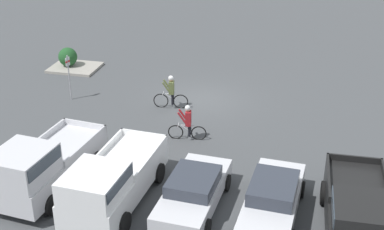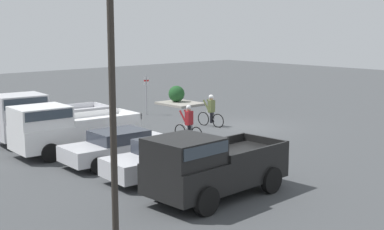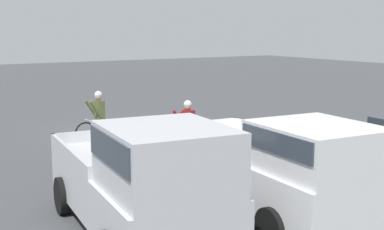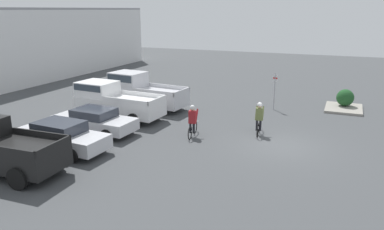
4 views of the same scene
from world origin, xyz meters
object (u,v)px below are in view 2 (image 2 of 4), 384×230
Objects in this scene: sedan_0 at (167,158)px; cyclist_0 at (211,110)px; pickup_truck_0 at (209,165)px; lamppost at (112,66)px; sedan_1 at (119,146)px; cyclist_1 at (189,122)px; pickup_truck_1 at (66,128)px; pickup_truck_2 at (42,117)px; shrub at (177,94)px; fire_lane_sign at (146,91)px.

sedan_0 is 2.71× the size of cyclist_0.
pickup_truck_0 is 0.64× the size of lamppost.
sedan_1 is 2.66× the size of cyclist_1.
cyclist_1 is 0.22× the size of lamppost.
cyclist_0 is (5.94, -7.99, 0.17)m from sedan_0.
pickup_truck_1 is at bearing 9.01° from sedan_0.
pickup_truck_2 is 3.14× the size of cyclist_1.
sedan_0 is 2.80m from sedan_1.
sedan_0 is at bearing -170.99° from pickup_truck_1.
pickup_truck_2 is (2.82, -0.31, 0.08)m from pickup_truck_1.
pickup_truck_1 is at bearing 91.99° from cyclist_0.
sedan_1 is 5.69m from pickup_truck_2.
sedan_0 is 6.50m from cyclist_1.
cyclist_1 is 11.72m from shrub.
cyclist_1 is (-4.16, -5.46, -0.33)m from pickup_truck_2.
pickup_truck_1 is (2.83, 0.74, 0.42)m from sedan_1.
pickup_truck_2 is at bearing 73.63° from cyclist_0.
pickup_truck_1 is (5.63, 0.89, 0.39)m from sedan_0.
cyclist_0 is at bearing -52.32° from lamppost.
sedan_0 is at bearing -176.08° from pickup_truck_2.
pickup_truck_0 is 2.80× the size of cyclist_0.
cyclist_1 is at bearing -73.52° from sedan_1.
pickup_truck_1 is 15.19m from shrub.
lamppost reaches higher than pickup_truck_2.
cyclist_0 is at bearing -68.93° from sedan_1.
fire_lane_sign is at bearing 2.43° from cyclist_0.
pickup_truck_1 is 10.37m from fire_lane_sign.
pickup_truck_0 is 0.90× the size of pickup_truck_1.
cyclist_1 is (1.49, -5.04, 0.17)m from sedan_1.
lamppost is at bearing 160.43° from pickup_truck_2.
fire_lane_sign is at bearing 117.12° from shrub.
shrub is (7.91, -12.96, -0.39)m from pickup_truck_1.
fire_lane_sign is 0.31× the size of lamppost.
sedan_1 is 2.61× the size of cyclist_0.
cyclist_1 reaches higher than sedan_0.
pickup_truck_0 is at bearing 166.96° from sedan_0.
sedan_0 is at bearing 131.32° from cyclist_1.
pickup_truck_0 is 8.45m from pickup_truck_1.
cyclist_0 reaches higher than cyclist_1.
cyclist_1 is at bearing 117.94° from cyclist_0.
pickup_truck_2 reaches higher than cyclist_0.
pickup_truck_2 is (5.65, 0.42, 0.50)m from sedan_1.
lamppost is 24.91m from shrub.
lamppost reaches higher than shrub.
lamppost is at bearing 135.91° from shrub.
sedan_0 is 1.98× the size of fire_lane_sign.
cyclist_1 is at bearing -103.06° from pickup_truck_1.
pickup_truck_2 reaches higher than sedan_0.
shrub is at bearing -62.88° from fire_lane_sign.
pickup_truck_1 is 3.11× the size of cyclist_0.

